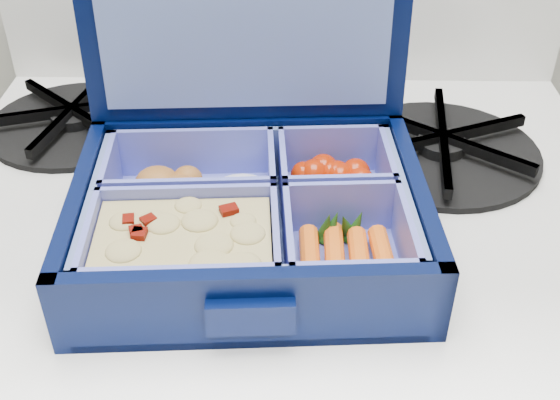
# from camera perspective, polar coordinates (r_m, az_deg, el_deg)

# --- Properties ---
(bento_box) EXTENTS (0.24, 0.19, 0.06)m
(bento_box) POSITION_cam_1_polar(r_m,az_deg,el_deg) (0.47, -2.47, -1.44)
(bento_box) COLOR black
(bento_box) RESTS_ON stove
(burner_grate) EXTENTS (0.22, 0.22, 0.02)m
(burner_grate) POSITION_cam_1_polar(r_m,az_deg,el_deg) (0.59, 13.02, 4.55)
(burner_grate) COLOR black
(burner_grate) RESTS_ON stove
(burner_grate_rear) EXTENTS (0.19, 0.19, 0.02)m
(burner_grate_rear) POSITION_cam_1_polar(r_m,az_deg,el_deg) (0.65, -16.42, 6.43)
(burner_grate_rear) COLOR black
(burner_grate_rear) RESTS_ON stove
(fork) EXTENTS (0.13, 0.16, 0.01)m
(fork) POSITION_cam_1_polar(r_m,az_deg,el_deg) (0.58, 4.03, 3.40)
(fork) COLOR silver
(fork) RESTS_ON stove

